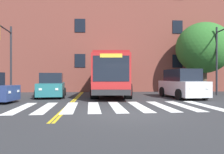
% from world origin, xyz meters
% --- Properties ---
extents(ground_plane, '(120.00, 120.00, 0.00)m').
position_xyz_m(ground_plane, '(0.00, 0.00, 0.00)').
color(ground_plane, '#303033').
extents(crosswalk, '(10.45, 4.69, 0.01)m').
position_xyz_m(crosswalk, '(-0.33, 2.26, 0.00)').
color(crosswalk, white).
rests_on(crosswalk, ground).
extents(lane_line_yellow_inner, '(0.12, 36.00, 0.01)m').
position_xyz_m(lane_line_yellow_inner, '(-3.00, 16.26, 0.00)').
color(lane_line_yellow_inner, gold).
rests_on(lane_line_yellow_inner, ground).
extents(lane_line_yellow_outer, '(0.12, 36.00, 0.01)m').
position_xyz_m(lane_line_yellow_outer, '(-2.84, 16.26, 0.00)').
color(lane_line_yellow_outer, gold).
rests_on(lane_line_yellow_outer, ground).
extents(city_bus, '(3.41, 11.43, 3.26)m').
position_xyz_m(city_bus, '(-0.14, 9.78, 1.80)').
color(city_bus, '#B22323').
rests_on(city_bus, ground).
extents(car_teal_near_lane, '(2.45, 4.53, 1.88)m').
position_xyz_m(car_teal_near_lane, '(-4.93, 8.09, 0.85)').
color(car_teal_near_lane, '#236B70').
rests_on(car_teal_near_lane, ground).
extents(car_white_far_lane, '(2.49, 4.84, 2.15)m').
position_xyz_m(car_white_far_lane, '(4.96, 6.76, 1.02)').
color(car_white_far_lane, white).
rests_on(car_white_far_lane, ground).
extents(car_red_behind_bus, '(2.59, 5.20, 2.35)m').
position_xyz_m(car_red_behind_bus, '(0.21, 18.98, 1.11)').
color(car_red_behind_bus, '#AD1E1E').
rests_on(car_red_behind_bus, ground).
extents(traffic_light_far_corner, '(0.56, 3.44, 5.71)m').
position_xyz_m(traffic_light_far_corner, '(-8.31, 7.81, 3.79)').
color(traffic_light_far_corner, '#28282D').
rests_on(traffic_light_far_corner, ground).
extents(street_tree_curbside_large, '(5.61, 5.24, 6.85)m').
position_xyz_m(street_tree_curbside_large, '(8.92, 11.34, 4.37)').
color(street_tree_curbside_large, '#4C3D2D').
rests_on(street_tree_curbside_large, ground).
extents(building_facade, '(38.85, 6.54, 13.05)m').
position_xyz_m(building_facade, '(2.00, 16.82, 6.53)').
color(building_facade, brown).
rests_on(building_facade, ground).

